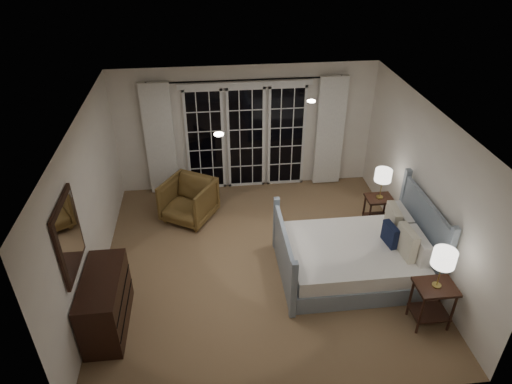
{
  "coord_description": "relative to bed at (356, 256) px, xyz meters",
  "views": [
    {
      "loc": [
        -0.73,
        -5.64,
        4.89
      ],
      "look_at": [
        -0.03,
        0.48,
        1.05
      ],
      "focal_mm": 32.0,
      "sensor_mm": 36.0,
      "label": 1
    }
  ],
  "objects": [
    {
      "name": "mirror",
      "position": [
        -3.88,
        -0.66,
        1.23
      ],
      "size": [
        0.05,
        0.85,
        1.0
      ],
      "color": "black",
      "rests_on": "wall_left"
    },
    {
      "name": "curtain_rod",
      "position": [
        -1.42,
        2.8,
        1.93
      ],
      "size": [
        3.5,
        0.03,
        0.03
      ],
      "primitive_type": "cylinder",
      "rotation": [
        0.0,
        1.57,
        0.0
      ],
      "color": "black",
      "rests_on": "wall_back"
    },
    {
      "name": "downlight_a",
      "position": [
        -0.62,
        1.0,
        2.17
      ],
      "size": [
        0.12,
        0.12,
        0.01
      ],
      "primitive_type": "cylinder",
      "color": "white",
      "rests_on": "ceiling"
    },
    {
      "name": "armchair",
      "position": [
        -2.58,
        1.8,
        0.06
      ],
      "size": [
        1.14,
        1.15,
        0.77
      ],
      "primitive_type": "imported",
      "rotation": [
        0.0,
        0.0,
        -0.54
      ],
      "color": "brown",
      "rests_on": "floor"
    },
    {
      "name": "wall_front",
      "position": [
        -1.42,
        -2.1,
        0.93
      ],
      "size": [
        5.0,
        0.02,
        2.5
      ],
      "primitive_type": "cube",
      "color": "white",
      "rests_on": "floor"
    },
    {
      "name": "curtain_right",
      "position": [
        0.23,
        2.78,
        0.83
      ],
      "size": [
        0.55,
        0.1,
        2.25
      ],
      "primitive_type": "cube",
      "color": "white",
      "rests_on": "curtain_rod"
    },
    {
      "name": "dresser",
      "position": [
        -3.65,
        -0.66,
        0.1
      ],
      "size": [
        0.51,
        1.2,
        0.85
      ],
      "color": "black",
      "rests_on": "floor"
    },
    {
      "name": "downlight_b",
      "position": [
        -2.02,
        0.0,
        2.17
      ],
      "size": [
        0.12,
        0.12,
        0.01
      ],
      "primitive_type": "cylinder",
      "color": "white",
      "rests_on": "ceiling"
    },
    {
      "name": "nightstand_left",
      "position": [
        0.71,
        -1.11,
        0.13
      ],
      "size": [
        0.52,
        0.42,
        0.68
      ],
      "color": "black",
      "rests_on": "floor"
    },
    {
      "name": "french_doors",
      "position": [
        -1.42,
        2.86,
        0.77
      ],
      "size": [
        2.5,
        0.04,
        2.2
      ],
      "color": "black",
      "rests_on": "wall_back"
    },
    {
      "name": "wall_left",
      "position": [
        -3.92,
        0.4,
        0.93
      ],
      "size": [
        0.02,
        5.0,
        2.5
      ],
      "primitive_type": "cube",
      "color": "white",
      "rests_on": "floor"
    },
    {
      "name": "floor",
      "position": [
        -1.42,
        0.4,
        -0.32
      ],
      "size": [
        5.0,
        5.0,
        0.0
      ],
      "primitive_type": "plane",
      "color": "#886749",
      "rests_on": "ground"
    },
    {
      "name": "curtain_left",
      "position": [
        -3.07,
        2.78,
        0.83
      ],
      "size": [
        0.55,
        0.1,
        2.25
      ],
      "primitive_type": "cube",
      "color": "white",
      "rests_on": "curtain_rod"
    },
    {
      "name": "wall_right",
      "position": [
        1.08,
        0.4,
        0.93
      ],
      "size": [
        0.02,
        5.0,
        2.5
      ],
      "primitive_type": "cube",
      "color": "white",
      "rests_on": "floor"
    },
    {
      "name": "ceiling",
      "position": [
        -1.42,
        0.4,
        2.18
      ],
      "size": [
        5.0,
        5.0,
        0.0
      ],
      "primitive_type": "plane",
      "rotation": [
        3.14,
        0.0,
        0.0
      ],
      "color": "white",
      "rests_on": "wall_back"
    },
    {
      "name": "lamp_left",
      "position": [
        0.71,
        -1.11,
        0.82
      ],
      "size": [
        0.3,
        0.3,
        0.58
      ],
      "color": "#B29847",
      "rests_on": "nightstand_left"
    },
    {
      "name": "lamp_right",
      "position": [
        0.76,
        1.19,
        0.71
      ],
      "size": [
        0.29,
        0.29,
        0.55
      ],
      "color": "#B29847",
      "rests_on": "nightstand_right"
    },
    {
      "name": "nightstand_right",
      "position": [
        0.76,
        1.19,
        0.07
      ],
      "size": [
        0.46,
        0.36,
        0.59
      ],
      "color": "black",
      "rests_on": "floor"
    },
    {
      "name": "wall_back",
      "position": [
        -1.42,
        2.9,
        0.93
      ],
      "size": [
        5.0,
        0.02,
        2.5
      ],
      "primitive_type": "cube",
      "color": "white",
      "rests_on": "floor"
    },
    {
      "name": "bed",
      "position": [
        0.0,
        0.0,
        0.0
      ],
      "size": [
        2.18,
        1.56,
        1.27
      ],
      "color": "gray",
      "rests_on": "floor"
    }
  ]
}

